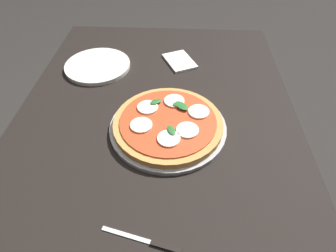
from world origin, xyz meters
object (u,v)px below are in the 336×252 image
(serving_tray, at_px, (168,127))
(knife, at_px, (151,242))
(plate_white, at_px, (98,66))
(napkin, at_px, (180,61))
(pizza, at_px, (168,123))
(dining_table, at_px, (156,144))

(serving_tray, height_order, knife, serving_tray)
(knife, bearing_deg, plate_white, 21.96)
(plate_white, relative_size, napkin, 1.80)
(serving_tray, distance_m, knife, 0.33)
(serving_tray, relative_size, knife, 1.95)
(plate_white, bearing_deg, knife, -158.04)
(plate_white, xyz_separation_m, napkin, (0.05, -0.30, -0.00))
(serving_tray, xyz_separation_m, pizza, (-0.00, -0.00, 0.02))
(plate_white, height_order, knife, plate_white)
(dining_table, distance_m, plate_white, 0.37)
(dining_table, xyz_separation_m, knife, (-0.36, -0.02, 0.11))
(knife, bearing_deg, napkin, -3.54)
(plate_white, bearing_deg, dining_table, -138.92)
(napkin, relative_size, knife, 0.77)
(pizza, xyz_separation_m, knife, (-0.33, 0.02, -0.02))
(dining_table, bearing_deg, plate_white, 41.08)
(serving_tray, height_order, pizza, pizza)
(plate_white, bearing_deg, pizza, -138.11)
(plate_white, height_order, napkin, plate_white)
(napkin, bearing_deg, dining_table, 168.64)
(dining_table, xyz_separation_m, napkin, (0.32, -0.06, 0.11))
(napkin, height_order, knife, napkin)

